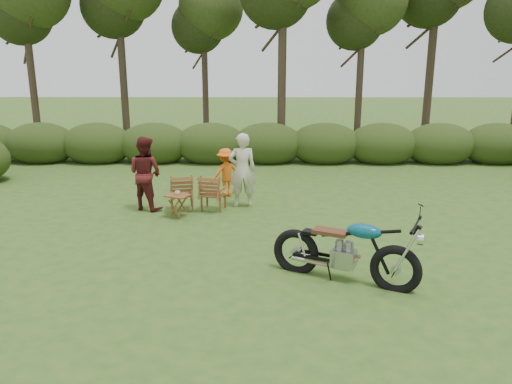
{
  "coord_description": "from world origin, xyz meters",
  "views": [
    {
      "loc": [
        -0.26,
        -8.32,
        3.53
      ],
      "look_at": [
        -0.35,
        1.5,
        0.9
      ],
      "focal_mm": 35.0,
      "sensor_mm": 36.0,
      "label": 1
    }
  ],
  "objects_px": {
    "cup": "(177,193)",
    "motorcycle": "(343,279)",
    "lawn_chair_right": "(214,209)",
    "lawn_chair_left": "(182,209)",
    "child": "(226,196)",
    "adult_b": "(147,209)",
    "side_table": "(178,206)",
    "adult_a": "(243,206)"
  },
  "relations": [
    {
      "from": "side_table",
      "to": "cup",
      "type": "height_order",
      "value": "cup"
    },
    {
      "from": "lawn_chair_right",
      "to": "side_table",
      "type": "height_order",
      "value": "side_table"
    },
    {
      "from": "side_table",
      "to": "child",
      "type": "relative_size",
      "value": 0.42
    },
    {
      "from": "motorcycle",
      "to": "side_table",
      "type": "xyz_separation_m",
      "value": [
        -3.25,
        3.33,
        0.27
      ]
    },
    {
      "from": "adult_a",
      "to": "adult_b",
      "type": "height_order",
      "value": "adult_a"
    },
    {
      "from": "lawn_chair_right",
      "to": "adult_b",
      "type": "relative_size",
      "value": 0.48
    },
    {
      "from": "lawn_chair_left",
      "to": "cup",
      "type": "height_order",
      "value": "cup"
    },
    {
      "from": "side_table",
      "to": "lawn_chair_left",
      "type": "bearing_deg",
      "value": 90.69
    },
    {
      "from": "motorcycle",
      "to": "adult_a",
      "type": "bearing_deg",
      "value": 138.8
    },
    {
      "from": "lawn_chair_right",
      "to": "adult_a",
      "type": "distance_m",
      "value": 0.75
    },
    {
      "from": "lawn_chair_right",
      "to": "lawn_chair_left",
      "type": "height_order",
      "value": "lawn_chair_left"
    },
    {
      "from": "lawn_chair_right",
      "to": "lawn_chair_left",
      "type": "relative_size",
      "value": 0.98
    },
    {
      "from": "child",
      "to": "side_table",
      "type": "bearing_deg",
      "value": 27.56
    },
    {
      "from": "lawn_chair_right",
      "to": "adult_b",
      "type": "bearing_deg",
      "value": 12.21
    },
    {
      "from": "adult_a",
      "to": "child",
      "type": "distance_m",
      "value": 1.01
    },
    {
      "from": "motorcycle",
      "to": "adult_a",
      "type": "relative_size",
      "value": 1.29
    },
    {
      "from": "side_table",
      "to": "cup",
      "type": "bearing_deg",
      "value": 95.06
    },
    {
      "from": "child",
      "to": "lawn_chair_left",
      "type": "bearing_deg",
      "value": 16.45
    },
    {
      "from": "adult_a",
      "to": "lawn_chair_right",
      "type": "bearing_deg",
      "value": 16.14
    },
    {
      "from": "adult_a",
      "to": "cup",
      "type": "bearing_deg",
      "value": 24.98
    },
    {
      "from": "child",
      "to": "adult_b",
      "type": "bearing_deg",
      "value": -2.04
    },
    {
      "from": "adult_a",
      "to": "child",
      "type": "bearing_deg",
      "value": -69.47
    },
    {
      "from": "cup",
      "to": "child",
      "type": "distance_m",
      "value": 2.13
    },
    {
      "from": "lawn_chair_right",
      "to": "child",
      "type": "height_order",
      "value": "child"
    },
    {
      "from": "cup",
      "to": "child",
      "type": "height_order",
      "value": "child"
    },
    {
      "from": "side_table",
      "to": "cup",
      "type": "xyz_separation_m",
      "value": [
        -0.0,
        0.01,
        0.31
      ]
    },
    {
      "from": "lawn_chair_right",
      "to": "child",
      "type": "relative_size",
      "value": 0.67
    },
    {
      "from": "side_table",
      "to": "child",
      "type": "xyz_separation_m",
      "value": [
        0.98,
        1.81,
        -0.27
      ]
    },
    {
      "from": "cup",
      "to": "child",
      "type": "relative_size",
      "value": 0.09
    },
    {
      "from": "motorcycle",
      "to": "cup",
      "type": "bearing_deg",
      "value": 160.03
    },
    {
      "from": "motorcycle",
      "to": "adult_b",
      "type": "xyz_separation_m",
      "value": [
        -4.12,
        3.99,
        0.0
      ]
    },
    {
      "from": "cup",
      "to": "adult_a",
      "type": "distance_m",
      "value": 1.8
    },
    {
      "from": "lawn_chair_right",
      "to": "adult_a",
      "type": "bearing_deg",
      "value": -143.09
    },
    {
      "from": "side_table",
      "to": "adult_a",
      "type": "bearing_deg",
      "value": 32.23
    },
    {
      "from": "motorcycle",
      "to": "lawn_chair_left",
      "type": "xyz_separation_m",
      "value": [
        -3.26,
        3.94,
        0.0
      ]
    },
    {
      "from": "cup",
      "to": "motorcycle",
      "type": "bearing_deg",
      "value": -45.72
    },
    {
      "from": "cup",
      "to": "adult_b",
      "type": "xyz_separation_m",
      "value": [
        -0.86,
        0.65,
        -0.58
      ]
    },
    {
      "from": "side_table",
      "to": "adult_b",
      "type": "xyz_separation_m",
      "value": [
        -0.87,
        0.66,
        -0.27
      ]
    },
    {
      "from": "adult_b",
      "to": "lawn_chair_left",
      "type": "bearing_deg",
      "value": -156.1
    },
    {
      "from": "lawn_chair_left",
      "to": "child",
      "type": "distance_m",
      "value": 1.55
    },
    {
      "from": "adult_b",
      "to": "side_table",
      "type": "bearing_deg",
      "value": 169.52
    },
    {
      "from": "motorcycle",
      "to": "cup",
      "type": "xyz_separation_m",
      "value": [
        -3.25,
        3.34,
        0.58
      ]
    }
  ]
}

